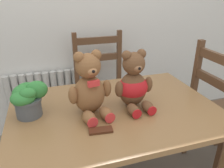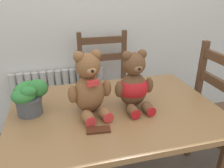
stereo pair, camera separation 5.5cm
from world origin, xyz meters
The scene contains 8 objects.
radiator centered at (-0.31, 1.36, 0.29)m, with size 0.89×0.10×0.64m.
dining_table centered at (0.00, 0.41, 0.62)m, with size 1.19×0.83×0.72m.
wooden_chair_behind centered at (0.11, 1.15, 0.49)m, with size 0.46×0.39×1.01m.
wooden_chair_side centered at (0.86, 0.47, 0.49)m, with size 0.39×0.42×1.02m.
teddy_bear_left centered at (-0.14, 0.41, 0.87)m, with size 0.25×0.26×0.35m.
teddy_bear_right centered at (0.11, 0.41, 0.86)m, with size 0.23×0.24×0.34m.
potted_plant centered at (-0.47, 0.47, 0.83)m, with size 0.19×0.17×0.19m.
chocolate_bar centered at (-0.14, 0.22, 0.73)m, with size 0.12×0.05×0.01m, color #472314.
Camera 1 is at (-0.35, -0.64, 1.36)m, focal length 35.00 mm.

